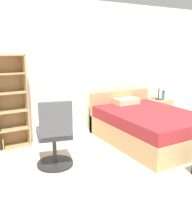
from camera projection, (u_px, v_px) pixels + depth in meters
The scene contains 6 objects.
wall_back at pixel (91, 68), 5.11m from camera, with size 9.00×0.06×2.60m.
bed at pixel (147, 126), 4.67m from camera, with size 1.45×2.01×0.83m.
office_chair at pixel (55, 137), 3.57m from camera, with size 0.57×0.65×1.03m.
nightstand at pixel (158, 110), 5.91m from camera, with size 0.53×0.42×0.54m.
table_lamp at pixel (159, 84), 5.70m from camera, with size 0.25×0.25×0.46m.
water_bottle at pixel (163, 95), 5.75m from camera, with size 0.07×0.07×0.23m.
Camera 1 is at (-2.44, -1.33, 1.72)m, focal length 40.00 mm.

